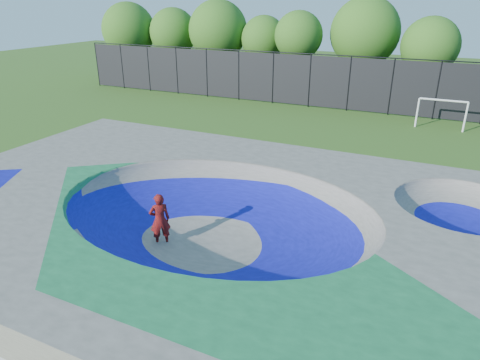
% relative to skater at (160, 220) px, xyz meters
% --- Properties ---
extents(ground, '(120.00, 120.00, 0.00)m').
position_rel_skater_xyz_m(ground, '(1.62, 0.92, -0.95)').
color(ground, '#2D5116').
rests_on(ground, ground).
extents(skate_deck, '(22.00, 14.00, 1.50)m').
position_rel_skater_xyz_m(skate_deck, '(1.62, 0.92, -0.20)').
color(skate_deck, gray).
rests_on(skate_deck, ground).
extents(skater, '(0.81, 0.81, 1.90)m').
position_rel_skater_xyz_m(skater, '(0.00, 0.00, 0.00)').
color(skater, '#AF130E').
rests_on(skater, ground).
extents(skateboard, '(0.69, 0.72, 0.05)m').
position_rel_skater_xyz_m(skateboard, '(0.00, 0.00, -0.92)').
color(skateboard, black).
rests_on(skateboard, ground).
extents(soccer_goal, '(2.96, 0.12, 1.95)m').
position_rel_skater_xyz_m(soccer_goal, '(8.11, 19.38, 0.40)').
color(soccer_goal, silver).
rests_on(soccer_goal, ground).
extents(fence, '(48.09, 0.09, 4.04)m').
position_rel_skater_xyz_m(fence, '(1.62, 21.92, 1.15)').
color(fence, black).
rests_on(fence, ground).
extents(treeline, '(53.78, 6.90, 8.40)m').
position_rel_skater_xyz_m(treeline, '(0.90, 27.21, 4.02)').
color(treeline, '#4D3226').
rests_on(treeline, ground).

